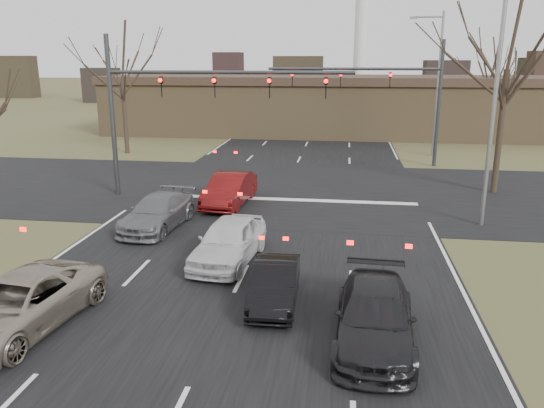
{
  "coord_description": "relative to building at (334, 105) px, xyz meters",
  "views": [
    {
      "loc": [
        3.14,
        -12.47,
        6.82
      ],
      "look_at": [
        0.73,
        4.93,
        2.0
      ],
      "focal_mm": 35.0,
      "sensor_mm": 36.0,
      "label": 1
    }
  ],
  "objects": [
    {
      "name": "ground",
      "position": [
        -2.0,
        -38.0,
        -2.67
      ],
      "size": [
        360.0,
        360.0,
        0.0
      ],
      "primitive_type": "plane",
      "color": "#494B28",
      "rests_on": "ground"
    },
    {
      "name": "road_main",
      "position": [
        -2.0,
        22.0,
        -2.66
      ],
      "size": [
        14.0,
        300.0,
        0.02
      ],
      "primitive_type": "cube",
      "color": "black",
      "rests_on": "ground"
    },
    {
      "name": "road_cross",
      "position": [
        -2.0,
        -23.0,
        -2.65
      ],
      "size": [
        200.0,
        14.0,
        0.02
      ],
      "primitive_type": "cube",
      "color": "black",
      "rests_on": "ground"
    },
    {
      "name": "building",
      "position": [
        0.0,
        0.0,
        0.0
      ],
      "size": [
        42.4,
        10.4,
        5.3
      ],
      "color": "olive",
      "rests_on": "ground"
    },
    {
      "name": "mast_arm_near",
      "position": [
        -7.23,
        -25.0,
        2.41
      ],
      "size": [
        12.12,
        0.24,
        8.0
      ],
      "color": "#383A3D",
      "rests_on": "ground"
    },
    {
      "name": "mast_arm_far",
      "position": [
        4.18,
        -15.0,
        2.35
      ],
      "size": [
        11.12,
        0.24,
        8.0
      ],
      "color": "#383A3D",
      "rests_on": "ground"
    },
    {
      "name": "streetlight_right_near",
      "position": [
        6.82,
        -28.0,
        2.92
      ],
      "size": [
        2.34,
        0.25,
        10.0
      ],
      "color": "gray",
      "rests_on": "ground"
    },
    {
      "name": "streetlight_right_far",
      "position": [
        7.32,
        -11.0,
        2.92
      ],
      "size": [
        2.34,
        0.25,
        10.0
      ],
      "color": "gray",
      "rests_on": "ground"
    },
    {
      "name": "tree_right_near",
      "position": [
        9.0,
        -22.0,
        6.23
      ],
      "size": [
        6.9,
        6.9,
        11.5
      ],
      "color": "black",
      "rests_on": "ground"
    },
    {
      "name": "tree_left_far",
      "position": [
        -15.0,
        -13.0,
        4.68
      ],
      "size": [
        5.7,
        5.7,
        9.5
      ],
      "color": "black",
      "rests_on": "ground"
    },
    {
      "name": "tree_right_far",
      "position": [
        13.0,
        -3.0,
        4.29
      ],
      "size": [
        5.4,
        5.4,
        9.0
      ],
      "color": "black",
      "rests_on": "ground"
    },
    {
      "name": "car_silver_suv",
      "position": [
        -7.06,
        -38.98,
        -1.95
      ],
      "size": [
        3.03,
        5.39,
        1.42
      ],
      "primitive_type": "imported",
      "rotation": [
        0.0,
        0.0,
        -0.14
      ],
      "color": "gray",
      "rests_on": "ground"
    },
    {
      "name": "car_white_sedan",
      "position": [
        -2.7,
        -33.57,
        -1.9
      ],
      "size": [
        2.28,
        4.66,
        1.53
      ],
      "primitive_type": "imported",
      "rotation": [
        0.0,
        0.0,
        -0.11
      ],
      "color": "silver",
      "rests_on": "ground"
    },
    {
      "name": "car_black_hatch",
      "position": [
        -0.7,
        -36.55,
        -2.07
      ],
      "size": [
        1.39,
        3.67,
        1.19
      ],
      "primitive_type": "imported",
      "rotation": [
        0.0,
        0.0,
        0.04
      ],
      "color": "black",
      "rests_on": "ground"
    },
    {
      "name": "car_charcoal_sedan",
      "position": [
        2.03,
        -38.37,
        -1.98
      ],
      "size": [
        2.14,
        4.79,
        1.37
      ],
      "primitive_type": "imported",
      "rotation": [
        0.0,
        0.0,
        -0.05
      ],
      "color": "black",
      "rests_on": "ground"
    },
    {
      "name": "car_grey_ahead",
      "position": [
        -6.45,
        -30.22,
        -1.98
      ],
      "size": [
        2.37,
        4.88,
        1.37
      ],
      "primitive_type": "imported",
      "rotation": [
        0.0,
        0.0,
        -0.1
      ],
      "color": "slate",
      "rests_on": "ground"
    },
    {
      "name": "car_red_ahead",
      "position": [
        -4.27,
        -26.3,
        -1.91
      ],
      "size": [
        1.98,
        4.73,
        1.52
      ],
      "primitive_type": "imported",
      "rotation": [
        0.0,
        0.0,
        -0.08
      ],
      "color": "#5C0D0D",
      "rests_on": "ground"
    }
  ]
}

